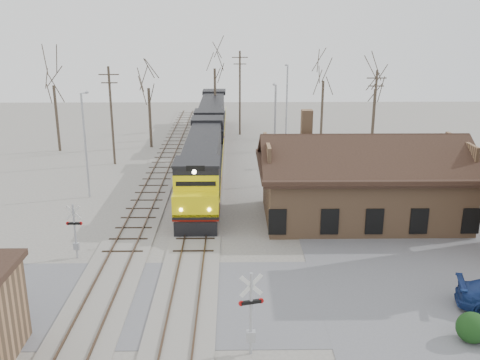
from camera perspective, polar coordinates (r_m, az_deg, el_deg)
The scene contains 21 objects.
ground at distance 29.13m, azimuth -5.84°, elevation -12.64°, with size 140.00×140.00×0.00m, color #A09B91.
road at distance 29.12m, azimuth -5.84°, elevation -12.62°, with size 60.00×9.00×0.03m, color slate.
track_main at distance 42.77m, azimuth -4.17°, elevation -2.63°, with size 3.40×90.00×0.24m.
track_siding at distance 43.27m, azimuth -10.14°, elevation -2.63°, with size 3.40×90.00×0.24m.
depot at distance 40.24m, azimuth 12.81°, elevation -0.77°, with size 15.20×9.31×7.90m.
locomotive_lead at distance 45.31m, azimuth -4.00°, elevation 1.70°, with size 3.18×21.30×4.73m.
locomotive_trailing at distance 66.36m, azimuth -3.02°, elevation 6.57°, with size 3.18×21.30×4.48m.
crossbuck_near at distance 23.99m, azimuth 1.19°, elevation -14.36°, with size 1.11×0.37×3.96m.
crossbuck_far at distance 34.48m, azimuth -17.17°, elevation -5.38°, with size 1.01×0.27×3.54m.
hedge_a at distance 27.53m, azimuth 23.51°, elevation -14.24°, with size 1.44×1.44×1.44m, color black.
streetlight_a at distance 45.25m, azimuth -16.17°, elevation 4.15°, with size 0.25×2.04×8.67m.
streetlight_b at distance 46.94m, azimuth 3.73°, elevation 5.38°, with size 0.25×2.04×8.92m.
streetlight_c at distance 60.09m, azimuth 4.99°, elevation 8.16°, with size 0.25×2.04×9.50m.
utility_pole_a at distance 55.21m, azimuth -13.55°, elevation 6.85°, with size 2.00×0.24×9.85m.
utility_pole_b at distance 67.99m, azimuth -0.01°, elevation 9.40°, with size 2.00×0.24×10.50m.
utility_pole_c at distance 57.15m, azimuth 14.11°, elevation 6.86°, with size 2.00×0.24×9.33m.
tree_a at distance 62.34m, azimuth -19.37°, elevation 10.60°, with size 4.88×4.88×11.95m.
tree_b at distance 61.68m, azimuth -9.78°, elevation 10.67°, with size 4.53×4.53×11.11m.
tree_c at distance 71.33m, azimuth -2.73°, elevation 12.85°, with size 5.36×5.36×13.12m.
tree_d at distance 68.19m, azimuth 8.92°, elevation 11.34°, with size 4.58×4.58×11.22m.
tree_e at distance 64.95m, azimuth 14.30°, elevation 10.29°, with size 4.28×4.28×10.47m.
Camera 1 is at (2.53, -25.25, 14.29)m, focal length 40.00 mm.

